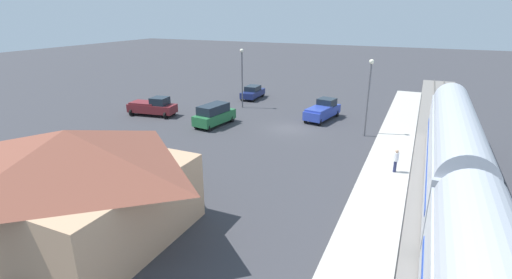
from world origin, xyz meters
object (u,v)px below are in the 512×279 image
object	(u,v)px
pickup_maroon	(153,107)
light_pole_near_platform	(369,88)
sedan_navy	(253,92)
passenger_train	(464,213)
light_pole_lot_center	(242,71)
pedestrian_on_platform	(396,159)
suv_green	(214,115)
pickup_blue	(323,110)
station_building	(73,181)

from	to	relation	value
pickup_maroon	light_pole_near_platform	distance (m)	23.35
sedan_navy	light_pole_near_platform	size ratio (longest dim) A/B	0.64
passenger_train	light_pole_lot_center	world-z (taller)	light_pole_lot_center
passenger_train	light_pole_lot_center	distance (m)	31.94
pedestrian_on_platform	suv_green	bearing A→B (deg)	-16.78
pedestrian_on_platform	pickup_blue	world-z (taller)	pickup_blue
light_pole_lot_center	pickup_maroon	bearing A→B (deg)	44.56
pickup_blue	sedan_navy	world-z (taller)	pickup_blue
station_building	light_pole_lot_center	size ratio (longest dim) A/B	1.55
light_pole_near_platform	passenger_train	bearing A→B (deg)	110.87
suv_green	pickup_maroon	distance (m)	8.27
suv_green	light_pole_near_platform	size ratio (longest dim) A/B	0.71
light_pole_near_platform	light_pole_lot_center	size ratio (longest dim) A/B	1.02
pedestrian_on_platform	suv_green	size ratio (longest dim) A/B	0.33
light_pole_near_platform	suv_green	bearing A→B (deg)	11.01
station_building	passenger_train	bearing A→B (deg)	-164.72
pickup_blue	light_pole_lot_center	xyz separation A→B (m)	(10.30, -1.08, 3.47)
passenger_train	suv_green	xyz separation A→B (m)	(21.50, -14.97, -1.71)
passenger_train	pickup_blue	world-z (taller)	passenger_train
pickup_blue	suv_green	distance (m)	11.78
pedestrian_on_platform	pickup_maroon	bearing A→B (deg)	-12.71
passenger_train	pedestrian_on_platform	world-z (taller)	passenger_train
pickup_maroon	light_pole_lot_center	size ratio (longest dim) A/B	0.80
passenger_train	station_building	xyz separation A→B (m)	(18.00, 4.92, 0.11)
suv_green	pickup_maroon	xyz separation A→B (m)	(8.26, -0.49, -0.12)
light_pole_lot_center	station_building	bearing A→B (deg)	98.61
sedan_navy	pickup_maroon	size ratio (longest dim) A/B	0.81
pickup_maroon	station_building	bearing A→B (deg)	119.99
passenger_train	pedestrian_on_platform	xyz separation A→B (m)	(3.41, -9.52, -1.58)
pickup_maroon	light_pole_near_platform	xyz separation A→B (m)	(-22.96, -2.37, 3.53)
station_building	light_pole_near_platform	world-z (taller)	light_pole_near_platform
passenger_train	light_pole_near_platform	size ratio (longest dim) A/B	5.60
pedestrian_on_platform	passenger_train	bearing A→B (deg)	109.73
suv_green	light_pole_near_platform	bearing A→B (deg)	-168.99
passenger_train	pedestrian_on_platform	distance (m)	10.23
station_building	pickup_maroon	bearing A→B (deg)	-60.01
light_pole_lot_center	suv_green	bearing A→B (deg)	95.13
suv_green	sedan_navy	size ratio (longest dim) A/B	1.12
passenger_train	sedan_navy	xyz separation A→B (m)	(23.12, -27.86, -1.98)
light_pole_near_platform	pedestrian_on_platform	bearing A→B (deg)	112.16
pedestrian_on_platform	pickup_blue	size ratio (longest dim) A/B	0.30
passenger_train	light_pole_lot_center	xyz separation A→B (m)	(22.21, -22.89, 1.64)
pickup_blue	station_building	bearing A→B (deg)	77.17
sedan_navy	pickup_maroon	world-z (taller)	pickup_maroon
pickup_maroon	light_pole_near_platform	size ratio (longest dim) A/B	0.78
station_building	pedestrian_on_platform	xyz separation A→B (m)	(-14.59, -14.44, -1.68)
suv_green	light_pole_lot_center	world-z (taller)	light_pole_lot_center
passenger_train	suv_green	distance (m)	26.25
pedestrian_on_platform	light_pole_lot_center	world-z (taller)	light_pole_lot_center
station_building	suv_green	world-z (taller)	station_building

